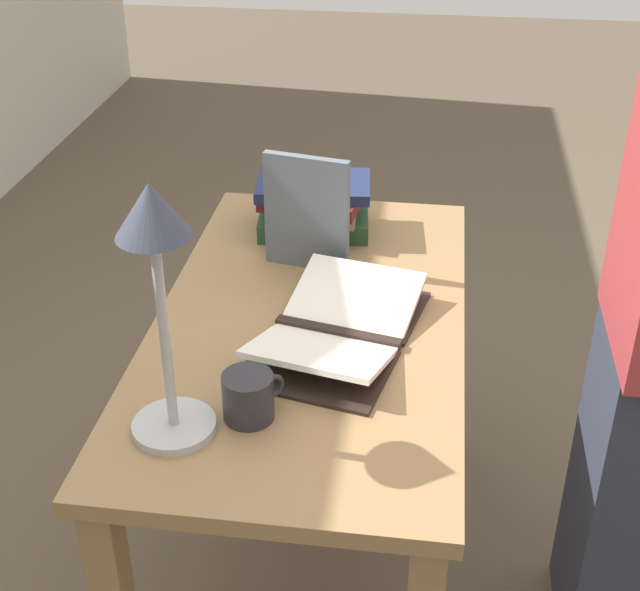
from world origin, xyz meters
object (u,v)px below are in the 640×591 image
book_standing_upright (307,213)px  open_book (338,329)px  book_stack_tall (314,206)px  coffee_mug (249,396)px  reading_lamp (157,267)px

book_standing_upright → open_book: bearing=-148.2°
book_stack_tall → coffee_mug: bearing=179.5°
open_book → book_stack_tall: (0.47, 0.12, 0.05)m
open_book → book_stack_tall: book_stack_tall is taller
reading_lamp → coffee_mug: reading_lamp is taller
open_book → coffee_mug: bearing=167.9°
book_stack_tall → open_book: bearing=-166.0°
open_book → coffee_mug: coffee_mug is taller
book_standing_upright → reading_lamp: (-0.62, 0.14, 0.19)m
open_book → book_standing_upright: bearing=32.7°
coffee_mug → open_book: bearing=-24.4°
reading_lamp → coffee_mug: size_ratio=4.49×
book_stack_tall → book_standing_upright: 0.20m
book_standing_upright → book_stack_tall: bearing=14.8°
reading_lamp → coffee_mug: (0.06, -0.12, -0.28)m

